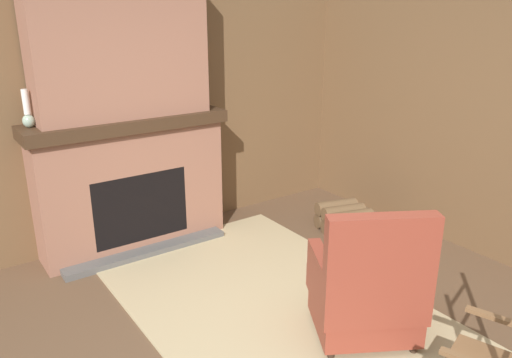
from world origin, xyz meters
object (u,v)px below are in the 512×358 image
Objects in this scene: oil_lamp_vase at (28,114)px; storage_case at (187,102)px; armchair at (367,292)px; firewood_stack at (343,218)px.

storage_case is at bearing 90.00° from oil_lamp_vase.
firewood_stack is at bearing -10.08° from armchair.
oil_lamp_vase is at bearing 62.68° from armchair.
oil_lamp_vase is at bearing -90.00° from storage_case.
firewood_stack is 1.80× the size of oil_lamp_vase.
armchair is 3.74× the size of storage_case.
storage_case is (-2.36, -0.09, 0.96)m from armchair.
armchair is 2.99m from oil_lamp_vase.
oil_lamp_vase is (-0.99, -2.68, 1.23)m from firewood_stack.
armchair is 1.78× the size of firewood_stack.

